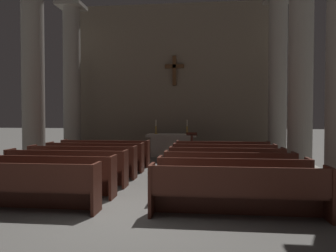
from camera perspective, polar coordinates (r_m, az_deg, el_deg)
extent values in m
plane|color=#66635E|center=(6.50, -7.51, -14.63)|extent=(80.00, 80.00, 0.00)
cube|color=#4C2319|center=(7.18, -24.16, -9.71)|extent=(3.06, 0.40, 0.05)
cube|color=#4C2319|center=(6.94, -25.15, -7.81)|extent=(3.06, 0.05, 0.50)
cube|color=#4C2319|center=(7.38, -23.42, -11.17)|extent=(3.06, 0.04, 0.40)
cube|color=#4C2319|center=(6.51, -12.14, -10.33)|extent=(0.06, 0.50, 0.95)
cube|color=#4C2319|center=(8.16, -20.05, -8.27)|extent=(3.06, 0.40, 0.05)
cube|color=#4C2319|center=(7.92, -20.80, -6.57)|extent=(3.06, 0.05, 0.50)
cube|color=#4C2319|center=(8.36, -19.48, -9.59)|extent=(3.06, 0.04, 0.40)
cube|color=#4C2319|center=(7.58, -9.37, -8.58)|extent=(0.06, 0.50, 0.95)
cube|color=#4C2319|center=(9.18, -16.86, -7.12)|extent=(3.06, 0.40, 0.05)
cube|color=#4C2319|center=(8.94, -17.45, -5.59)|extent=(3.06, 0.05, 0.50)
cube|color=#4C2319|center=(9.38, -16.41, -8.31)|extent=(3.06, 0.04, 0.40)
cube|color=#4C2319|center=(8.67, -7.30, -7.25)|extent=(0.06, 0.50, 0.95)
cube|color=#4C2319|center=(9.88, -25.31, -6.30)|extent=(0.06, 0.50, 0.95)
cube|color=#4C2319|center=(10.23, -14.32, -6.18)|extent=(3.06, 0.40, 0.05)
cube|color=#4C2319|center=(9.99, -14.79, -4.79)|extent=(3.06, 0.05, 0.50)
cube|color=#4C2319|center=(10.43, -13.96, -7.28)|extent=(3.06, 0.04, 0.40)
cube|color=#4C2319|center=(9.77, -5.71, -6.22)|extent=(0.06, 0.50, 0.95)
cube|color=#4C2319|center=(10.85, -22.13, -5.53)|extent=(0.06, 0.50, 0.95)
cube|color=#4C2319|center=(11.29, -12.27, -5.41)|extent=(3.06, 0.40, 0.05)
cube|color=#4C2319|center=(11.05, -12.65, -4.14)|extent=(3.06, 0.05, 0.50)
cube|color=#4C2319|center=(11.49, -11.97, -6.42)|extent=(3.06, 0.04, 0.40)
cube|color=#4C2319|center=(10.87, -4.44, -5.39)|extent=(0.06, 0.50, 0.95)
cube|color=#4C2319|center=(11.86, -19.49, -4.89)|extent=(0.06, 0.50, 0.95)
cube|color=#4C2319|center=(12.37, -10.57, -4.77)|extent=(3.06, 0.40, 0.05)
cube|color=#4C2319|center=(12.13, -10.89, -3.60)|extent=(3.06, 0.05, 0.50)
cube|color=#4C2319|center=(12.57, -10.32, -5.70)|extent=(3.06, 0.04, 0.40)
cube|color=#4C2319|center=(11.99, -3.42, -4.72)|extent=(0.06, 0.50, 0.95)
cube|color=#4C2319|center=(12.89, -17.27, -4.33)|extent=(0.06, 0.50, 0.95)
cube|color=#4C2319|center=(6.24, 11.81, -11.32)|extent=(3.06, 0.40, 0.05)
cube|color=#4C2319|center=(5.97, 12.03, -9.24)|extent=(3.06, 0.05, 0.50)
cube|color=#4C2319|center=(6.47, 11.64, -12.90)|extent=(3.06, 0.04, 0.40)
cube|color=#4C2319|center=(6.26, -2.81, -10.77)|extent=(0.06, 0.50, 0.95)
cube|color=#4C2319|center=(6.55, 25.80, -10.40)|extent=(0.06, 0.50, 0.95)
cube|color=#4C2319|center=(7.35, 10.96, -9.31)|extent=(3.06, 0.40, 0.05)
cube|color=#4C2319|center=(7.08, 11.12, -7.47)|extent=(3.06, 0.05, 0.50)
cube|color=#4C2319|center=(7.58, 10.84, -10.71)|extent=(3.06, 0.04, 0.40)
cube|color=#4C2319|center=(7.37, -1.37, -8.86)|extent=(0.06, 0.50, 0.95)
cube|color=#4C2319|center=(7.61, 22.92, -8.66)|extent=(0.06, 0.50, 0.95)
cube|color=#4C2319|center=(8.47, 10.34, -7.82)|extent=(3.06, 0.40, 0.05)
cube|color=#4C2319|center=(8.21, 10.46, -6.19)|extent=(3.06, 0.05, 0.50)
cube|color=#4C2319|center=(8.69, 10.25, -9.09)|extent=(3.06, 0.04, 0.40)
cube|color=#4C2319|center=(8.48, -0.32, -7.44)|extent=(0.06, 0.50, 0.95)
cube|color=#4C2319|center=(8.69, 20.76, -7.33)|extent=(0.06, 0.50, 0.95)
cube|color=#4C2319|center=(9.60, 9.87, -6.68)|extent=(3.06, 0.40, 0.05)
cube|color=#4C2319|center=(9.34, 9.96, -5.22)|extent=(3.06, 0.05, 0.50)
cube|color=#4C2319|center=(9.81, 9.80, -7.83)|extent=(3.06, 0.04, 0.40)
cube|color=#4C2319|center=(9.60, 0.48, -6.35)|extent=(0.06, 0.50, 0.95)
cube|color=#4C2319|center=(9.79, 19.10, -6.29)|extent=(0.06, 0.50, 0.95)
cube|color=#4C2319|center=(10.72, 9.50, -5.78)|extent=(3.06, 0.40, 0.05)
cube|color=#4C2319|center=(10.47, 9.57, -4.45)|extent=(3.06, 0.05, 0.50)
cube|color=#4C2319|center=(10.93, 9.44, -6.83)|extent=(3.06, 0.04, 0.40)
cube|color=#4C2319|center=(10.73, 1.11, -5.49)|extent=(0.06, 0.50, 0.95)
cube|color=#4C2319|center=(10.89, 17.77, -5.46)|extent=(0.06, 0.50, 0.95)
cube|color=#4C2319|center=(11.85, 9.20, -5.05)|extent=(3.06, 0.40, 0.05)
cube|color=#4C2319|center=(11.60, 9.26, -3.84)|extent=(3.06, 0.05, 0.50)
cube|color=#4C2319|center=(12.06, 9.15, -6.01)|extent=(3.06, 0.04, 0.40)
cube|color=#4C2319|center=(11.85, 1.62, -4.79)|extent=(0.06, 0.50, 0.95)
cube|color=#4C2319|center=(12.01, 16.70, -4.78)|extent=(0.06, 0.50, 0.95)
cube|color=#9E998E|center=(12.89, -21.85, -6.06)|extent=(1.08, 1.08, 0.20)
cylinder|color=#9E998E|center=(12.86, -22.03, 8.47)|extent=(0.77, 0.77, 6.72)
cube|color=#9E998E|center=(11.78, 21.48, -6.79)|extent=(1.08, 1.08, 0.20)
cylinder|color=#9E998E|center=(11.75, 21.67, 9.12)|extent=(0.77, 0.77, 6.72)
cube|color=#9E998E|center=(16.00, -15.96, -4.48)|extent=(1.08, 1.08, 0.20)
cylinder|color=#9E998E|center=(15.98, -16.06, 7.21)|extent=(0.77, 0.77, 6.72)
cube|color=#9E998E|center=(16.66, -16.18, 19.06)|extent=(1.16, 1.16, 0.16)
cube|color=#9E998E|center=(15.12, 18.06, -4.87)|extent=(1.08, 1.08, 0.20)
cylinder|color=#9E998E|center=(15.10, 18.18, 7.51)|extent=(0.77, 0.77, 6.72)
cube|color=#A8A399|center=(14.95, 0.59, -3.54)|extent=(1.76, 0.72, 0.88)
cube|color=#A8A399|center=(14.91, 0.59, -1.63)|extent=(2.20, 0.90, 0.12)
cube|color=silver|center=(14.91, 0.59, -1.38)|extent=(2.09, 0.86, 0.01)
cylinder|color=#B79338|center=(15.00, -2.07, -1.30)|extent=(0.16, 0.16, 0.02)
cylinder|color=#B79338|center=(14.99, -2.07, -0.68)|extent=(0.07, 0.07, 0.35)
cylinder|color=silver|center=(14.98, -2.08, 0.53)|extent=(0.04, 0.04, 0.29)
cylinder|color=#B79338|center=(14.86, 3.28, -1.33)|extent=(0.16, 0.16, 0.02)
cylinder|color=#B79338|center=(14.85, 3.28, -0.70)|extent=(0.07, 0.07, 0.35)
cylinder|color=silver|center=(14.84, 3.28, 0.52)|extent=(0.04, 0.04, 0.29)
cube|color=gray|center=(16.60, 1.16, 8.06)|extent=(10.35, 0.25, 7.29)
cube|color=brown|center=(16.44, 1.10, 9.41)|extent=(0.17, 0.17, 1.43)
cube|color=brown|center=(16.47, 1.10, 10.14)|extent=(0.91, 0.17, 0.17)
cylinder|color=#4C2319|center=(13.74, 4.07, -5.79)|extent=(0.36, 0.36, 0.04)
cylinder|color=#4C2319|center=(13.69, 4.07, -3.69)|extent=(0.10, 0.10, 1.05)
cube|color=#4C2319|center=(13.64, 4.08, -1.37)|extent=(0.44, 0.31, 0.15)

